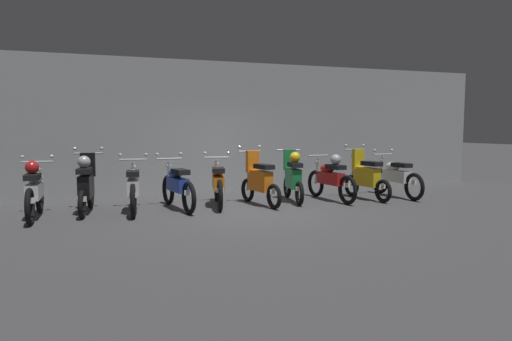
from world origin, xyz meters
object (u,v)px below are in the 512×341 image
(motorbike_slot_9, at_px, (396,177))
(motorbike_slot_3, at_px, (177,185))
(motorbike_slot_6, at_px, (293,177))
(motorbike_slot_1, at_px, (86,184))
(motorbike_slot_2, at_px, (133,187))
(motorbike_slot_8, at_px, (366,177))
(motorbike_slot_5, at_px, (259,181))
(motorbike_slot_7, at_px, (331,178))
(motorbike_slot_0, at_px, (35,190))
(motorbike_slot_4, at_px, (218,183))

(motorbike_slot_9, bearing_deg, motorbike_slot_3, 179.63)
(motorbike_slot_6, bearing_deg, motorbike_slot_1, -179.86)
(motorbike_slot_2, bearing_deg, motorbike_slot_1, 168.86)
(motorbike_slot_3, height_order, motorbike_slot_8, motorbike_slot_8)
(motorbike_slot_9, bearing_deg, motorbike_slot_5, -179.37)
(motorbike_slot_5, bearing_deg, motorbike_slot_6, 13.89)
(motorbike_slot_7, relative_size, motorbike_slot_8, 1.16)
(motorbike_slot_3, height_order, motorbike_slot_6, motorbike_slot_6)
(motorbike_slot_5, bearing_deg, motorbike_slot_8, -0.63)
(motorbike_slot_5, bearing_deg, motorbike_slot_1, 176.58)
(motorbike_slot_1, height_order, motorbike_slot_9, motorbike_slot_1)
(motorbike_slot_2, height_order, motorbike_slot_9, same)
(motorbike_slot_0, relative_size, motorbike_slot_1, 1.16)
(motorbike_slot_8, height_order, motorbike_slot_9, motorbike_slot_8)
(motorbike_slot_3, xyz_separation_m, motorbike_slot_7, (3.54, -0.01, 0.03))
(motorbike_slot_3, relative_size, motorbike_slot_7, 0.99)
(motorbike_slot_3, distance_m, motorbike_slot_4, 0.90)
(motorbike_slot_1, distance_m, motorbike_slot_9, 7.08)
(motorbike_slot_7, relative_size, motorbike_slot_9, 1.00)
(motorbike_slot_2, xyz_separation_m, motorbike_slot_3, (0.88, 0.04, 0.00))
(motorbike_slot_1, xyz_separation_m, motorbike_slot_8, (6.19, -0.24, -0.04))
(motorbike_slot_8, bearing_deg, motorbike_slot_6, 171.89)
(motorbike_slot_1, height_order, motorbike_slot_7, motorbike_slot_1)
(motorbike_slot_8, bearing_deg, motorbike_slot_0, -179.91)
(motorbike_slot_2, relative_size, motorbike_slot_7, 1.00)
(motorbike_slot_0, xyz_separation_m, motorbike_slot_2, (1.77, 0.08, -0.04))
(motorbike_slot_2, xyz_separation_m, motorbike_slot_6, (3.54, 0.19, 0.07))
(motorbike_slot_3, xyz_separation_m, motorbike_slot_5, (1.77, -0.07, 0.04))
(motorbike_slot_3, bearing_deg, motorbike_slot_6, 3.19)
(motorbike_slot_0, xyz_separation_m, motorbike_slot_9, (7.97, 0.08, -0.04))
(motorbike_slot_0, height_order, motorbike_slot_1, motorbike_slot_1)
(motorbike_slot_7, bearing_deg, motorbike_slot_2, -179.69)
(motorbike_slot_1, relative_size, motorbike_slot_2, 0.86)
(motorbike_slot_0, height_order, motorbike_slot_2, same)
(motorbike_slot_0, xyz_separation_m, motorbike_slot_3, (2.65, 0.11, -0.04))
(motorbike_slot_3, bearing_deg, motorbike_slot_9, -0.37)
(motorbike_slot_7, bearing_deg, motorbike_slot_9, -0.70)
(motorbike_slot_9, bearing_deg, motorbike_slot_0, -179.43)
(motorbike_slot_6, xyz_separation_m, motorbike_slot_7, (0.88, -0.16, -0.04))
(motorbike_slot_1, xyz_separation_m, motorbike_slot_3, (1.76, -0.14, -0.08))
(motorbike_slot_7, bearing_deg, motorbike_slot_5, -178.05)
(motorbike_slot_5, bearing_deg, motorbike_slot_7, 1.95)
(motorbike_slot_6, height_order, motorbike_slot_9, motorbike_slot_6)
(motorbike_slot_4, bearing_deg, motorbike_slot_7, -2.75)
(motorbike_slot_6, bearing_deg, motorbike_slot_8, -8.11)
(motorbike_slot_2, bearing_deg, motorbike_slot_9, 0.02)
(motorbike_slot_0, distance_m, motorbike_slot_4, 3.55)
(motorbike_slot_2, bearing_deg, motorbike_slot_7, 0.31)
(motorbike_slot_2, relative_size, motorbike_slot_6, 1.17)
(motorbike_slot_6, relative_size, motorbike_slot_8, 0.99)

